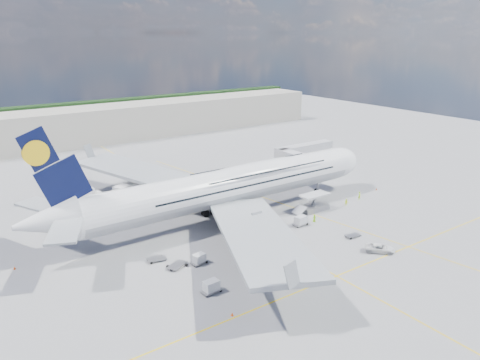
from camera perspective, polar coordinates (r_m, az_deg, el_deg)
ground at (r=89.48m, az=2.32°, el=-6.52°), size 300.00×300.00×0.00m
taxi_line_main at (r=89.47m, az=2.32°, el=-6.51°), size 0.25×220.00×0.01m
taxi_line_cross at (r=76.29m, az=11.68°, el=-11.39°), size 120.00×0.25×0.01m
taxi_line_diag at (r=104.86m, az=5.08°, el=-2.88°), size 14.16×99.06×0.01m
airliner at (r=94.72m, az=-1.18°, el=-0.67°), size 77.26×79.15×23.71m
jet_bridge at (r=120.71m, az=7.57°, el=3.18°), size 18.80×12.10×8.50m
cargo_loader at (r=101.32m, az=8.91°, el=-3.02°), size 8.53×3.20×3.67m
terminal at (r=170.02m, az=-17.64°, el=6.38°), size 180.00×16.00×12.00m
tree_line at (r=225.89m, az=-11.50°, el=8.91°), size 160.00×6.00×8.00m
dolly_row_a at (r=80.34m, az=-10.11°, el=-9.45°), size 3.32×2.15×0.45m
dolly_row_b at (r=70.15m, az=-3.52°, el=-12.81°), size 3.14×1.83×1.92m
dolly_row_c at (r=78.22m, az=-5.02°, el=-9.53°), size 2.98×1.97×1.75m
dolly_back at (r=77.82m, az=-7.67°, el=-10.23°), size 3.84×3.21×0.50m
dolly_nose_far at (r=93.26m, az=7.40°, el=-4.93°), size 3.25×2.02×1.94m
dolly_nose_near at (r=90.28m, az=13.59°, el=-6.57°), size 3.05×1.90×0.42m
baggage_tug at (r=86.34m, az=4.60°, el=-6.97°), size 2.79×1.80×1.61m
catering_truck_inner at (r=107.46m, az=-13.40°, el=-1.65°), size 7.78×5.10×4.30m
catering_truck_outer at (r=109.74m, az=-18.12°, el=-1.90°), size 5.80×2.45×3.41m
service_van at (r=85.44m, az=16.71°, el=-7.98°), size 5.22×5.41×1.43m
crew_nose at (r=109.94m, az=14.36°, el=-1.87°), size 0.79×0.63×1.91m
crew_loader at (r=105.45m, az=12.84°, el=-2.68°), size 0.97×1.00×1.62m
crew_wing at (r=86.99m, az=-0.11°, el=-6.56°), size 0.98×1.15×1.85m
crew_van at (r=95.50m, az=9.05°, el=-4.63°), size 0.90×0.87×1.55m
crew_tug at (r=81.88m, az=6.45°, el=-8.39°), size 1.12×0.77×1.60m
cone_nose at (r=117.96m, az=16.29°, el=-1.08°), size 0.39×0.39×0.49m
cone_wing_left_inner at (r=105.68m, az=-6.30°, el=-2.62°), size 0.39×0.39×0.50m
cone_wing_left_outer at (r=117.64m, az=-12.89°, el=-0.85°), size 0.42×0.42×0.53m
cone_wing_right_inner at (r=87.44m, az=-1.15°, el=-6.89°), size 0.48×0.48×0.62m
cone_wing_right_outer at (r=65.45m, az=-0.96°, el=-16.03°), size 0.40×0.40×0.51m
cone_tail at (r=84.78m, az=-25.79°, el=-9.62°), size 0.41×0.41×0.52m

